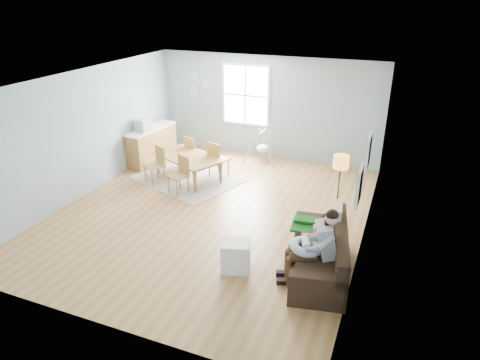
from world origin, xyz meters
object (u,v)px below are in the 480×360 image
at_px(counter, 152,145).
at_px(chair_sw, 157,163).
at_px(floor_lamp, 341,168).
at_px(toddler, 319,230).
at_px(father, 316,244).
at_px(monitor, 143,125).
at_px(chair_se, 180,172).
at_px(chair_ne, 216,157).
at_px(sofa, 322,257).
at_px(storage_cube, 235,255).
at_px(baby_swing, 263,148).
at_px(dining_table, 187,168).
at_px(chair_nw, 193,151).

bearing_deg(counter, chair_sw, -53.08).
bearing_deg(floor_lamp, toddler, -91.42).
bearing_deg(floor_lamp, father, -89.90).
relative_size(floor_lamp, monitor, 3.67).
distance_m(chair_se, monitor, 2.08).
xyz_separation_m(chair_ne, counter, (-2.03, 0.34, -0.04)).
height_order(sofa, storage_cube, sofa).
xyz_separation_m(storage_cube, counter, (-3.88, 3.67, 0.21)).
height_order(father, chair_se, father).
xyz_separation_m(floor_lamp, monitor, (-5.15, 1.25, -0.11)).
bearing_deg(storage_cube, baby_swing, 103.70).
distance_m(father, dining_table, 4.65).
bearing_deg(chair_sw, baby_swing, 49.61).
bearing_deg(chair_ne, chair_nw, 159.78).
bearing_deg(chair_se, chair_nw, 106.31).
bearing_deg(chair_nw, counter, 177.81).
bearing_deg(father, chair_se, 149.03).
height_order(chair_sw, baby_swing, chair_sw).
distance_m(father, chair_ne, 4.45).
relative_size(toddler, chair_se, 0.87).
relative_size(chair_se, chair_ne, 0.96).
height_order(sofa, chair_ne, chair_ne).
bearing_deg(dining_table, monitor, -171.25).
xyz_separation_m(counter, monitor, (-0.02, -0.31, 0.61)).
height_order(dining_table, chair_sw, chair_sw).
distance_m(floor_lamp, chair_sw, 4.35).
bearing_deg(dining_table, floor_lamp, 12.46).
distance_m(father, chair_nw, 5.23).
xyz_separation_m(father, baby_swing, (-2.41, 4.58, -0.30)).
xyz_separation_m(chair_se, counter, (-1.64, 1.42, -0.02)).
height_order(toddler, monitor, monitor).
bearing_deg(storage_cube, chair_nw, 126.10).
distance_m(toddler, dining_table, 4.35).
bearing_deg(floor_lamp, monitor, 166.31).
bearing_deg(toddler, sofa, -57.35).
distance_m(dining_table, counter, 1.62).
xyz_separation_m(floor_lamp, chair_ne, (-3.11, 1.23, -0.67)).
bearing_deg(sofa, monitor, 150.83).
bearing_deg(counter, chair_nw, -2.19).
height_order(chair_se, counter, counter).
xyz_separation_m(sofa, storage_cube, (-1.32, -0.45, -0.03)).
bearing_deg(father, chair_ne, 134.34).
distance_m(floor_lamp, chair_se, 3.57).
distance_m(father, storage_cube, 1.34).
distance_m(dining_table, chair_ne, 0.74).
height_order(counter, baby_swing, counter).
bearing_deg(chair_sw, monitor, 136.43).
bearing_deg(chair_ne, monitor, 179.17).
distance_m(chair_sw, chair_nw, 1.16).
xyz_separation_m(storage_cube, chair_se, (-2.24, 2.25, 0.23)).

